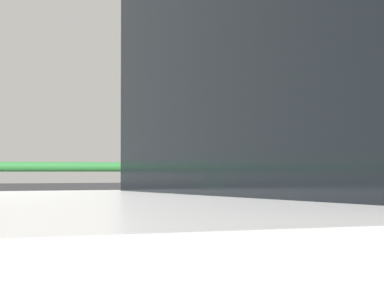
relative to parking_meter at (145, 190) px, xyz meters
name	(u,v)px	position (x,y,z in m)	size (l,w,h in m)	color
parking_meter	(145,190)	(0.00, 0.00, 0.00)	(0.16, 0.17, 1.34)	slate
pedestrian_at_meter	(276,193)	(0.60, 0.07, -0.02)	(0.61, 0.56, 1.66)	brown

